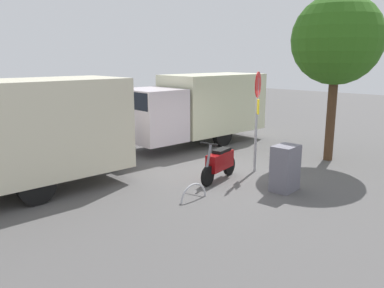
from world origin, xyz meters
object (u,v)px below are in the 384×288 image
Objects in this scene: motorcycle at (220,162)px; utility_cabinet at (285,168)px; box_truck_near at (196,106)px; bike_rack_hoop at (194,200)px; street_tree at (337,40)px; stop_sign at (257,106)px.

motorcycle is 1.90m from utility_cabinet.
motorcycle is at bearing -75.97° from utility_cabinet.
box_truck_near is 6.19m from utility_cabinet.
bike_rack_hoop is (1.70, 0.56, -0.52)m from motorcycle.
bike_rack_hoop is at bearing -6.91° from street_tree.
stop_sign is 3.58× the size of bike_rack_hoop.
utility_cabinet is (3.85, 0.55, -3.38)m from street_tree.
stop_sign is 3.72m from bike_rack_hoop.
street_tree is at bearing 160.53° from stop_sign.
street_tree is at bearing 109.13° from box_truck_near.
street_tree reaches higher than motorcycle.
box_truck_near reaches higher than bike_rack_hoop.
box_truck_near is 2.57× the size of stop_sign.
motorcycle is 2.08m from stop_sign.
bike_rack_hoop is (2.16, -1.27, -0.61)m from utility_cabinet.
stop_sign is 2.50× the size of utility_cabinet.
street_tree is at bearing 173.09° from bike_rack_hoop.
bike_rack_hoop is at bearing -30.60° from utility_cabinet.
utility_cabinet is (2.55, 5.56, -0.96)m from box_truck_near.
street_tree is 6.44× the size of bike_rack_hoop.
box_truck_near is 6.55m from bike_rack_hoop.
box_truck_near is 6.44× the size of utility_cabinet.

